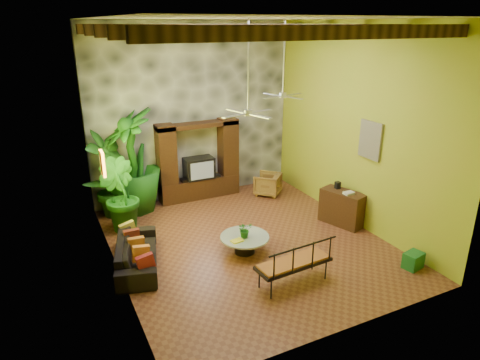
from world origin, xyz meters
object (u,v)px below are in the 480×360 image
tall_plant_c (131,161)px  ceiling_fan_back (283,87)px  side_console (342,208)px  green_bin (413,260)px  ceiling_fan_front (248,103)px  coffee_table (245,242)px  tall_plant_a (108,175)px  tall_plant_b (119,196)px  iron_bench (296,262)px  entertainment_center (199,166)px  sofa (137,253)px  wicker_armchair (268,184)px

tall_plant_c → ceiling_fan_back: bearing=-28.0°
ceiling_fan_back → side_console: (1.05, -1.38, -2.96)m
side_console → green_bin: (0.00, -2.39, -0.27)m
ceiling_fan_front → coffee_table: ceiling_fan_front is taller
tall_plant_a → green_bin: size_ratio=5.86×
tall_plant_b → iron_bench: bearing=-57.2°
entertainment_center → side_console: 4.28m
tall_plant_a → green_bin: tall_plant_a is taller
ceiling_fan_back → side_console: size_ratio=1.67×
tall_plant_c → iron_bench: (1.98, -5.10, -0.88)m
tall_plant_c → green_bin: (4.59, -5.66, -1.24)m
entertainment_center → green_bin: (2.65, -5.71, -0.79)m
tall_plant_a → tall_plant_b: bearing=-85.8°
entertainment_center → sofa: size_ratio=1.15×
tall_plant_a → coffee_table: 4.14m
ceiling_fan_back → tall_plant_a: 5.05m
tall_plant_a → tall_plant_c: (0.66, 0.19, 0.24)m
coffee_table → green_bin: (2.92, -2.17, -0.08)m
side_console → green_bin: 2.41m
ceiling_fan_back → coffee_table: ceiling_fan_back is taller
tall_plant_c → side_console: bearing=-35.4°
ceiling_fan_front → tall_plant_a: ceiling_fan_front is taller
side_console → ceiling_fan_back: bearing=108.7°
wicker_armchair → green_bin: (0.72, -4.99, -0.16)m
entertainment_center → tall_plant_a: bearing=-174.7°
sofa → wicker_armchair: wicker_armchair is taller
entertainment_center → sofa: entertainment_center is taller
tall_plant_a → side_console: 6.13m
sofa → green_bin: 5.88m
wicker_armchair → sofa: bearing=-17.0°
green_bin → ceiling_fan_front: bearing=142.7°
ceiling_fan_back → tall_plant_a: size_ratio=0.79×
ceiling_fan_back → tall_plant_c: (-3.54, 1.89, -1.98)m
entertainment_center → green_bin: entertainment_center is taller
wicker_armchair → coffee_table: size_ratio=0.66×
entertainment_center → tall_plant_a: tall_plant_a is taller
sofa → side_console: 5.25m
ceiling_fan_front → tall_plant_c: bearing=116.6°
ceiling_fan_back → green_bin: ceiling_fan_back is taller
tall_plant_b → iron_bench: 4.76m
tall_plant_b → green_bin: tall_plant_b is taller
sofa → ceiling_fan_back: bearing=-60.5°
side_console → green_bin: bearing=-108.6°
tall_plant_a → coffee_table: size_ratio=2.13×
ceiling_fan_back → coffee_table: 3.99m
tall_plant_b → tall_plant_c: 1.35m
tall_plant_c → iron_bench: 5.54m
entertainment_center → green_bin: bearing=-65.1°
ceiling_fan_back → sofa: ceiling_fan_back is taller
ceiling_fan_front → tall_plant_b: bearing=134.5°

